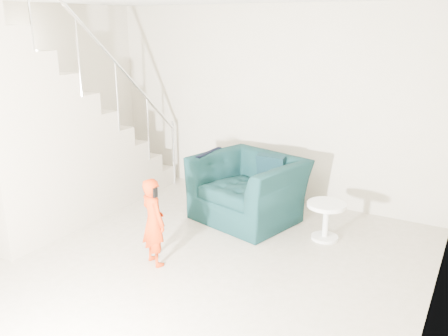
{
  "coord_description": "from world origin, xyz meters",
  "views": [
    {
      "loc": [
        2.73,
        -3.33,
        2.46
      ],
      "look_at": [
        0.15,
        1.2,
        0.85
      ],
      "focal_mm": 38.0,
      "sensor_mm": 36.0,
      "label": 1
    }
  ],
  "objects_px": {
    "toddler": "(153,222)",
    "staircase": "(49,149)",
    "side_table": "(326,215)",
    "armchair": "(248,189)"
  },
  "relations": [
    {
      "from": "armchair",
      "to": "staircase",
      "type": "relative_size",
      "value": 0.35
    },
    {
      "from": "armchair",
      "to": "staircase",
      "type": "bearing_deg",
      "value": -135.99
    },
    {
      "from": "side_table",
      "to": "toddler",
      "type": "bearing_deg",
      "value": -133.37
    },
    {
      "from": "armchair",
      "to": "toddler",
      "type": "xyz_separation_m",
      "value": [
        -0.32,
        -1.56,
        0.07
      ]
    },
    {
      "from": "toddler",
      "to": "staircase",
      "type": "relative_size",
      "value": 0.26
    },
    {
      "from": "armchair",
      "to": "staircase",
      "type": "distance_m",
      "value": 2.56
    },
    {
      "from": "toddler",
      "to": "armchair",
      "type": "bearing_deg",
      "value": -78.11
    },
    {
      "from": "side_table",
      "to": "staircase",
      "type": "xyz_separation_m",
      "value": [
        -3.23,
        -1.16,
        0.64
      ]
    },
    {
      "from": "side_table",
      "to": "armchair",
      "type": "bearing_deg",
      "value": 174.93
    },
    {
      "from": "armchair",
      "to": "side_table",
      "type": "height_order",
      "value": "armchair"
    }
  ]
}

